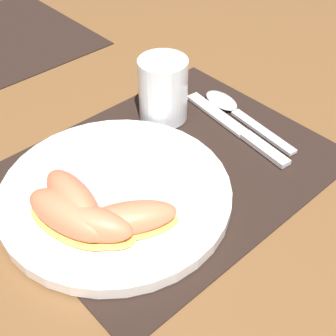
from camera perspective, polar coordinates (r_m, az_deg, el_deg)
name	(u,v)px	position (r m, az deg, el deg)	size (l,w,h in m)	color
ground_plane	(171,167)	(0.61, 0.31, 0.08)	(3.00, 3.00, 0.00)	brown
placemat	(171,166)	(0.61, 0.31, 0.22)	(0.40, 0.32, 0.00)	black
plate	(117,195)	(0.56, -6.20, -3.34)	(0.28, 0.28, 0.02)	white
juice_glass	(163,93)	(0.67, -0.60, 9.13)	(0.07, 0.07, 0.09)	silver
knife	(237,129)	(0.67, 8.45, 4.74)	(0.04, 0.20, 0.01)	silver
spoon	(232,108)	(0.71, 7.79, 7.22)	(0.05, 0.18, 0.01)	silver
fork	(107,174)	(0.58, -7.50, -0.71)	(0.14, 0.17, 0.00)	silver
citrus_wedge_0	(72,200)	(0.53, -11.62, -3.84)	(0.05, 0.11, 0.04)	#F7C656
citrus_wedge_1	(69,216)	(0.51, -11.97, -5.78)	(0.07, 0.12, 0.04)	#F7C656
citrus_wedge_2	(87,224)	(0.50, -9.90, -6.76)	(0.09, 0.11, 0.04)	#F7C656
citrus_wedge_3	(128,220)	(0.51, -4.87, -6.29)	(0.12, 0.09, 0.03)	#F7C656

